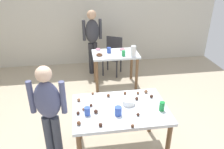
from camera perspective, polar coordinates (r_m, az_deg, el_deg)
ground_plane at (r=3.46m, az=-0.46°, el=-17.73°), size 6.40×6.40×0.00m
wall_back at (r=5.78m, az=-5.12°, el=15.25°), size 6.40×0.10×2.60m
dining_table_near at (r=2.96m, az=2.09°, el=-9.97°), size 1.21×0.83×0.75m
dining_table_far at (r=4.69m, az=0.83°, el=3.88°), size 0.94×0.60×0.75m
chair_far_table at (r=5.33m, az=0.26°, el=5.40°), size 0.54×0.54×0.87m
person_girl_near at (r=2.85m, az=-15.76°, el=-8.43°), size 0.46×0.25×1.39m
person_adult_far at (r=5.20m, az=-4.99°, el=9.48°), size 0.46×0.26×1.51m
mixing_bowl at (r=2.96m, az=4.19°, el=-6.87°), size 0.17×0.17×0.07m
soda_can at (r=2.89m, az=12.56°, el=-7.89°), size 0.07×0.07×0.12m
fork_near at (r=2.92m, az=-1.65°, el=-8.15°), size 0.17×0.02×0.01m
cup_near_0 at (r=2.77m, az=-6.30°, el=-9.25°), size 0.07×0.07×0.11m
cup_near_1 at (r=2.75m, az=1.57°, el=-9.26°), size 0.09×0.09×0.11m
cake_ball_0 at (r=3.17m, az=3.31°, el=-4.71°), size 0.04×0.04×0.04m
cake_ball_1 at (r=3.17m, az=-4.93°, el=-4.86°), size 0.04×0.04×0.04m
cake_ball_2 at (r=2.64m, az=-8.44°, el=-12.11°), size 0.05×0.05×0.05m
cake_ball_3 at (r=2.77m, az=6.64°, el=-10.06°), size 0.04×0.04×0.04m
cake_ball_4 at (r=2.60m, az=5.25°, el=-12.86°), size 0.04×0.04×0.04m
cake_ball_5 at (r=3.04m, az=-8.43°, el=-6.40°), size 0.05×0.05×0.05m
cake_ball_6 at (r=2.81m, az=-8.62°, el=-9.65°), size 0.04×0.04×0.04m
cake_ball_7 at (r=3.19m, az=6.61°, el=-4.70°), size 0.04×0.04×0.04m
cake_ball_8 at (r=3.23m, az=8.63°, el=-4.29°), size 0.05×0.05×0.05m
cake_ball_9 at (r=2.80m, az=-4.11°, el=-9.35°), size 0.05×0.05×0.05m
cake_ball_10 at (r=3.14m, az=9.98°, el=-5.45°), size 0.05×0.05×0.05m
cake_ball_11 at (r=2.93m, az=-5.35°, el=-7.79°), size 0.04×0.04×0.04m
cake_ball_12 at (r=3.06m, az=6.32°, el=-6.08°), size 0.04×0.04×0.04m
cake_ball_13 at (r=3.11m, az=-0.94°, el=-5.34°), size 0.05×0.05×0.05m
cake_ball_14 at (r=2.60m, az=-2.93°, el=-12.65°), size 0.05×0.05×0.05m
cake_ball_15 at (r=2.87m, az=-7.21°, el=-8.73°), size 0.04×0.04×0.04m
pitcher_far at (r=4.45m, az=5.45°, el=5.91°), size 0.10×0.10×0.22m
cup_far_0 at (r=4.64m, az=-0.79°, el=6.20°), size 0.08×0.08×0.11m
cup_far_1 at (r=4.48m, az=2.95°, el=5.40°), size 0.07×0.07×0.11m
donut_far_0 at (r=4.82m, az=-3.57°, el=6.44°), size 0.10×0.10×0.03m
donut_far_1 at (r=4.79m, az=2.66°, el=6.36°), size 0.12×0.12×0.04m
donut_far_2 at (r=4.50m, az=-3.24°, el=5.02°), size 0.13×0.13×0.04m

